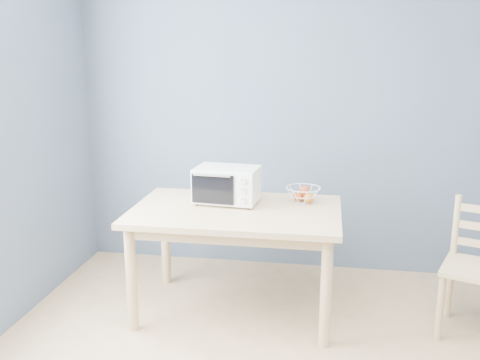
% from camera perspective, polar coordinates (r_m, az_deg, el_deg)
% --- Properties ---
extents(room, '(4.01, 4.51, 2.61)m').
position_cam_1_polar(room, '(2.11, 8.39, -0.01)').
color(room, tan).
rests_on(room, ground).
extents(dining_table, '(1.40, 0.90, 0.75)m').
position_cam_1_polar(dining_table, '(3.64, -0.45, -4.60)').
color(dining_table, '#DEB285').
rests_on(dining_table, ground).
extents(toaster_oven, '(0.46, 0.34, 0.25)m').
position_cam_1_polar(toaster_oven, '(3.71, -1.66, -0.45)').
color(toaster_oven, white).
rests_on(toaster_oven, dining_table).
extents(fruit_basket, '(0.30, 0.30, 0.12)m').
position_cam_1_polar(fruit_basket, '(3.75, 6.79, -1.51)').
color(fruit_basket, silver).
rests_on(fruit_basket, dining_table).
extents(dining_chair, '(0.52, 0.52, 0.87)m').
position_cam_1_polar(dining_chair, '(3.76, 24.05, -8.80)').
color(dining_chair, '#DEB285').
rests_on(dining_chair, ground).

